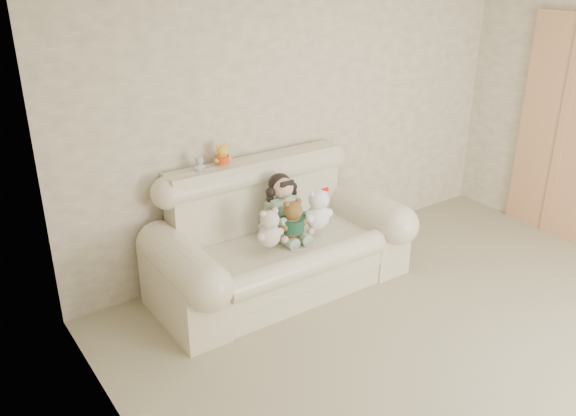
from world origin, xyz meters
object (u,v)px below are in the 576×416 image
(sofa, at_px, (281,231))
(seated_child, at_px, (282,205))
(brown_teddy, at_px, (293,215))
(white_cat, at_px, (318,205))
(cream_teddy, at_px, (269,225))

(sofa, xyz_separation_m, seated_child, (0.07, 0.08, 0.18))
(brown_teddy, distance_m, white_cat, 0.25)
(white_cat, bearing_deg, brown_teddy, 178.52)
(white_cat, bearing_deg, seated_child, 137.26)
(cream_teddy, bearing_deg, seated_child, 49.73)
(sofa, bearing_deg, brown_teddy, -71.79)
(brown_teddy, distance_m, cream_teddy, 0.25)
(cream_teddy, bearing_deg, brown_teddy, 19.18)
(white_cat, distance_m, cream_teddy, 0.50)
(sofa, distance_m, brown_teddy, 0.21)
(brown_teddy, relative_size, white_cat, 0.89)
(seated_child, distance_m, cream_teddy, 0.36)
(sofa, height_order, white_cat, sofa)
(sofa, bearing_deg, white_cat, -20.40)
(seated_child, bearing_deg, sofa, -137.80)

